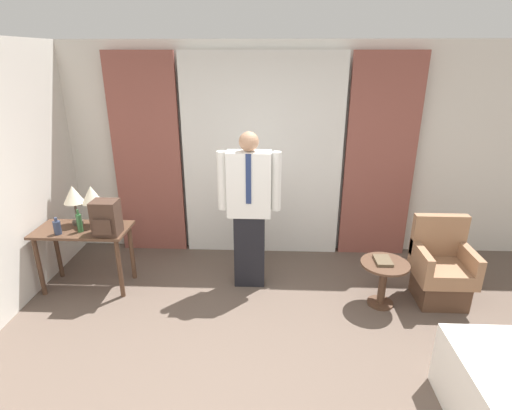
{
  "coord_description": "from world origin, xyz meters",
  "views": [
    {
      "loc": [
        0.14,
        -2.34,
        2.53
      ],
      "look_at": [
        -0.03,
        1.58,
        1.04
      ],
      "focal_mm": 28.0,
      "sensor_mm": 36.0,
      "label": 1
    }
  ],
  "objects_px": {
    "bottle_by_lamp": "(57,227)",
    "person": "(249,206)",
    "bottle_near_edge": "(79,223)",
    "side_table": "(383,276)",
    "book": "(383,260)",
    "desk": "(84,239)",
    "table_lamp_right": "(92,196)",
    "armchair": "(441,271)",
    "backpack": "(106,218)",
    "table_lamp_left": "(73,196)"
  },
  "relations": [
    {
      "from": "table_lamp_left",
      "to": "person",
      "type": "xyz_separation_m",
      "value": [
        1.95,
        0.01,
        -0.09
      ]
    },
    {
      "from": "table_lamp_left",
      "to": "bottle_near_edge",
      "type": "distance_m",
      "value": 0.33
    },
    {
      "from": "bottle_by_lamp",
      "to": "book",
      "type": "relative_size",
      "value": 0.8
    },
    {
      "from": "table_lamp_left",
      "to": "table_lamp_right",
      "type": "height_order",
      "value": "same"
    },
    {
      "from": "backpack",
      "to": "person",
      "type": "relative_size",
      "value": 0.21
    },
    {
      "from": "table_lamp_right",
      "to": "book",
      "type": "relative_size",
      "value": 1.93
    },
    {
      "from": "desk",
      "to": "side_table",
      "type": "relative_size",
      "value": 2.03
    },
    {
      "from": "table_lamp_right",
      "to": "side_table",
      "type": "distance_m",
      "value": 3.27
    },
    {
      "from": "side_table",
      "to": "bottle_near_edge",
      "type": "bearing_deg",
      "value": 177.48
    },
    {
      "from": "table_lamp_left",
      "to": "bottle_by_lamp",
      "type": "relative_size",
      "value": 2.41
    },
    {
      "from": "bottle_near_edge",
      "to": "bottle_by_lamp",
      "type": "relative_size",
      "value": 1.35
    },
    {
      "from": "table_lamp_right",
      "to": "backpack",
      "type": "height_order",
      "value": "table_lamp_right"
    },
    {
      "from": "table_lamp_left",
      "to": "armchair",
      "type": "xyz_separation_m",
      "value": [
        4.02,
        -0.22,
        -0.72
      ]
    },
    {
      "from": "backpack",
      "to": "side_table",
      "type": "height_order",
      "value": "backpack"
    },
    {
      "from": "bottle_near_edge",
      "to": "side_table",
      "type": "bearing_deg",
      "value": -2.52
    },
    {
      "from": "person",
      "to": "armchair",
      "type": "height_order",
      "value": "person"
    },
    {
      "from": "table_lamp_left",
      "to": "book",
      "type": "bearing_deg",
      "value": -5.51
    },
    {
      "from": "table_lamp_right",
      "to": "bottle_near_edge",
      "type": "bearing_deg",
      "value": -111.38
    },
    {
      "from": "armchair",
      "to": "book",
      "type": "xyz_separation_m",
      "value": [
        -0.66,
        -0.11,
        0.17
      ]
    },
    {
      "from": "armchair",
      "to": "book",
      "type": "bearing_deg",
      "value": -170.73
    },
    {
      "from": "desk",
      "to": "armchair",
      "type": "bearing_deg",
      "value": -1.32
    },
    {
      "from": "bottle_by_lamp",
      "to": "person",
      "type": "bearing_deg",
      "value": 8.06
    },
    {
      "from": "bottle_near_edge",
      "to": "armchair",
      "type": "xyz_separation_m",
      "value": [
        3.9,
        -0.01,
        -0.49
      ]
    },
    {
      "from": "table_lamp_right",
      "to": "book",
      "type": "height_order",
      "value": "table_lamp_right"
    },
    {
      "from": "bottle_by_lamp",
      "to": "person",
      "type": "xyz_separation_m",
      "value": [
        2.03,
        0.29,
        0.17
      ]
    },
    {
      "from": "bottle_near_edge",
      "to": "backpack",
      "type": "relative_size",
      "value": 0.68
    },
    {
      "from": "bottle_by_lamp",
      "to": "person",
      "type": "distance_m",
      "value": 2.06
    },
    {
      "from": "side_table",
      "to": "book",
      "type": "bearing_deg",
      "value": 128.83
    },
    {
      "from": "bottle_near_edge",
      "to": "person",
      "type": "relative_size",
      "value": 0.14
    },
    {
      "from": "bottle_near_edge",
      "to": "side_table",
      "type": "height_order",
      "value": "bottle_near_edge"
    },
    {
      "from": "armchair",
      "to": "book",
      "type": "height_order",
      "value": "armchair"
    },
    {
      "from": "desk",
      "to": "bottle_near_edge",
      "type": "height_order",
      "value": "bottle_near_edge"
    },
    {
      "from": "bottle_by_lamp",
      "to": "backpack",
      "type": "distance_m",
      "value": 0.55
    },
    {
      "from": "table_lamp_right",
      "to": "bottle_near_edge",
      "type": "height_order",
      "value": "table_lamp_right"
    },
    {
      "from": "desk",
      "to": "person",
      "type": "distance_m",
      "value": 1.89
    },
    {
      "from": "desk",
      "to": "side_table",
      "type": "bearing_deg",
      "value": -3.87
    },
    {
      "from": "book",
      "to": "bottle_near_edge",
      "type": "bearing_deg",
      "value": 177.87
    },
    {
      "from": "bottle_near_edge",
      "to": "person",
      "type": "height_order",
      "value": "person"
    },
    {
      "from": "table_lamp_right",
      "to": "person",
      "type": "height_order",
      "value": "person"
    },
    {
      "from": "table_lamp_right",
      "to": "armchair",
      "type": "distance_m",
      "value": 3.89
    },
    {
      "from": "table_lamp_right",
      "to": "armchair",
      "type": "relative_size",
      "value": 0.49
    },
    {
      "from": "desk",
      "to": "backpack",
      "type": "relative_size",
      "value": 2.71
    },
    {
      "from": "table_lamp_right",
      "to": "book",
      "type": "xyz_separation_m",
      "value": [
        3.16,
        -0.32,
        -0.55
      ]
    },
    {
      "from": "bottle_by_lamp",
      "to": "armchair",
      "type": "bearing_deg",
      "value": 0.81
    },
    {
      "from": "backpack",
      "to": "armchair",
      "type": "relative_size",
      "value": 0.41
    },
    {
      "from": "side_table",
      "to": "table_lamp_left",
      "type": "bearing_deg",
      "value": 174.13
    },
    {
      "from": "desk",
      "to": "person",
      "type": "relative_size",
      "value": 0.57
    },
    {
      "from": "armchair",
      "to": "bottle_by_lamp",
      "type": "bearing_deg",
      "value": -179.19
    },
    {
      "from": "person",
      "to": "side_table",
      "type": "height_order",
      "value": "person"
    },
    {
      "from": "bottle_near_edge",
      "to": "backpack",
      "type": "xyz_separation_m",
      "value": [
        0.32,
        -0.05,
        0.08
      ]
    }
  ]
}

